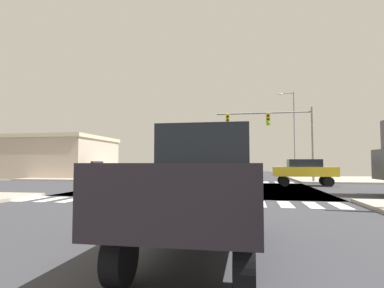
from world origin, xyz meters
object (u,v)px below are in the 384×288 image
object	(u,v)px
pickup_farside_1	(202,180)
sedan_queued_2	(304,170)
traffic_signal_mast	(273,127)
street_lamp	(292,127)
bank_building	(59,157)
sedan_nearside_1	(205,166)

from	to	relation	value
pickup_farside_1	sedan_queued_2	xyz separation A→B (m)	(4.76, 17.75, -0.17)
traffic_signal_mast	pickup_farside_1	xyz separation A→B (m)	(-2.90, -21.24, -3.37)
street_lamp	pickup_farside_1	world-z (taller)	street_lamp
traffic_signal_mast	sedan_queued_2	world-z (taller)	traffic_signal_mast
traffic_signal_mast	street_lamp	size ratio (longest dim) A/B	0.86
street_lamp	pickup_farside_1	distance (m)	30.06
sedan_queued_2	pickup_farside_1	bearing A→B (deg)	-15.01
traffic_signal_mast	bank_building	world-z (taller)	traffic_signal_mast
traffic_signal_mast	sedan_queued_2	xyz separation A→B (m)	(1.86, -3.49, -3.54)
street_lamp	bank_building	distance (m)	26.45
street_lamp	bank_building	size ratio (longest dim) A/B	0.77
sedan_nearside_1	street_lamp	bearing A→B (deg)	119.09
sedan_queued_2	street_lamp	bearing A→B (deg)	176.24
bank_building	sedan_queued_2	size ratio (longest dim) A/B	2.81
sedan_nearside_1	bank_building	bearing A→B (deg)	60.70
sedan_nearside_1	pickup_farside_1	size ratio (longest dim) A/B	0.84
street_lamp	sedan_queued_2	size ratio (longest dim) A/B	2.16
street_lamp	bank_building	world-z (taller)	street_lamp
street_lamp	sedan_queued_2	bearing A→B (deg)	-93.76
bank_building	traffic_signal_mast	bearing A→B (deg)	-14.57
sedan_queued_2	sedan_nearside_1	bearing A→B (deg)	-160.92
sedan_nearside_1	sedan_queued_2	xyz separation A→B (m)	(11.76, -34.00, 0.00)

